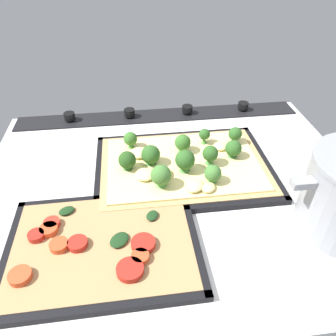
{
  "coord_description": "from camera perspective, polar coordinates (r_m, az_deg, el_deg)",
  "views": [
    {
      "loc": [
        7.41,
        49.61,
        43.24
      ],
      "look_at": [
        1.05,
        -0.29,
        4.13
      ],
      "focal_mm": 35.04,
      "sensor_mm": 36.0,
      "label": 1
    }
  ],
  "objects": [
    {
      "name": "ground_plane",
      "position": [
        0.67,
        0.92,
        -3.87
      ],
      "size": [
        77.68,
        63.88,
        3.0
      ],
      "primitive_type": "cube",
      "color": "white"
    },
    {
      "name": "stove_control_panel",
      "position": [
        0.89,
        -1.63,
        9.28
      ],
      "size": [
        74.57,
        7.0,
        2.6
      ],
      "color": "black",
      "rests_on": "ground_plane"
    },
    {
      "name": "baking_tray_front",
      "position": [
        0.7,
        2.66,
        -0.05
      ],
      "size": [
        36.78,
        26.42,
        1.3
      ],
      "color": "black",
      "rests_on": "ground_plane"
    },
    {
      "name": "broccoli_pizza",
      "position": [
        0.69,
        2.43,
        0.98
      ],
      "size": [
        34.38,
        24.02,
        6.13
      ],
      "color": "tan",
      "rests_on": "baking_tray_front"
    },
    {
      "name": "baking_tray_back",
      "position": [
        0.56,
        -11.18,
        -13.29
      ],
      "size": [
        31.17,
        23.42,
        1.3
      ],
      "color": "black",
      "rests_on": "ground_plane"
    },
    {
      "name": "veggie_pizza_back",
      "position": [
        0.55,
        -11.63,
        -12.94
      ],
      "size": [
        28.75,
        21.0,
        1.9
      ],
      "color": "#AB8253",
      "rests_on": "baking_tray_back"
    }
  ]
}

